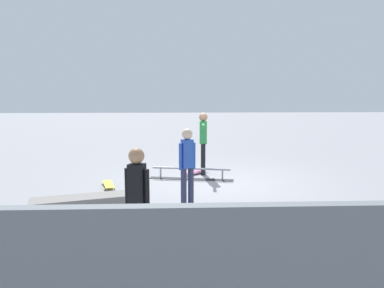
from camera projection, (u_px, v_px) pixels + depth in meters
ground_plane at (214, 182)px, 9.77m from camera, size 60.00×60.00×0.00m
grind_rail at (191, 174)px, 10.04m from camera, size 2.20×0.66×0.31m
skate_ledge at (81, 203)px, 7.47m from camera, size 1.93×1.03×0.26m
skater_main at (203, 139)px, 10.51m from camera, size 0.23×1.37×1.70m
skateboard_main at (196, 171)px, 10.68m from camera, size 0.70×0.71×0.09m
bystander_black_shirt at (137, 198)px, 5.16m from camera, size 0.35×0.23×1.56m
bystander_blue_shirt at (187, 163)px, 7.61m from camera, size 0.35×0.24×1.56m
loose_skateboard_yellow at (108, 184)px, 9.21m from camera, size 0.41×0.82×0.09m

